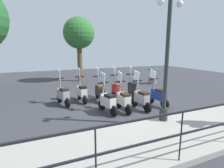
# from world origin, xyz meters

# --- Properties ---
(ground_plane) EXTENTS (28.00, 28.00, 0.00)m
(ground_plane) POSITION_xyz_m (0.00, 0.00, 0.00)
(ground_plane) COLOR #38383D
(promenade_walkway) EXTENTS (2.20, 20.00, 0.15)m
(promenade_walkway) POSITION_xyz_m (-3.15, 0.00, 0.07)
(promenade_walkway) COLOR #A39E93
(promenade_walkway) RESTS_ON ground_plane
(fence_railing) EXTENTS (0.04, 16.03, 1.07)m
(fence_railing) POSITION_xyz_m (-4.20, -0.00, 0.91)
(fence_railing) COLOR black
(fence_railing) RESTS_ON promenade_walkway
(lamp_post_near) EXTENTS (0.26, 0.90, 4.03)m
(lamp_post_near) POSITION_xyz_m (-2.40, -0.18, 1.93)
(lamp_post_near) COLOR #232D28
(lamp_post_near) RESTS_ON promenade_walkway
(tree_distant) EXTENTS (2.25, 2.25, 4.64)m
(tree_distant) POSITION_xyz_m (6.33, 0.48, 3.45)
(tree_distant) COLOR brown
(tree_distant) RESTS_ON ground_plane
(potted_palm) EXTENTS (1.06, 0.66, 1.05)m
(potted_palm) POSITION_xyz_m (3.32, -3.91, 0.45)
(potted_palm) COLOR slate
(potted_palm) RESTS_ON ground_plane
(scooter_near_0) EXTENTS (1.23, 0.46, 1.54)m
(scooter_near_0) POSITION_xyz_m (-0.82, -1.17, 0.48)
(scooter_near_0) COLOR black
(scooter_near_0) RESTS_ON ground_plane
(scooter_near_1) EXTENTS (1.23, 0.44, 1.54)m
(scooter_near_1) POSITION_xyz_m (-0.90, -0.28, 0.48)
(scooter_near_1) COLOR black
(scooter_near_1) RESTS_ON ground_plane
(scooter_near_2) EXTENTS (1.23, 0.44, 1.54)m
(scooter_near_2) POSITION_xyz_m (-0.82, 0.46, 0.48)
(scooter_near_2) COLOR black
(scooter_near_2) RESTS_ON ground_plane
(scooter_near_3) EXTENTS (1.22, 0.49, 1.54)m
(scooter_near_3) POSITION_xyz_m (-0.77, 1.10, 0.48)
(scooter_near_3) COLOR black
(scooter_near_3) RESTS_ON ground_plane
(scooter_far_0) EXTENTS (1.21, 0.53, 1.54)m
(scooter_far_0) POSITION_xyz_m (0.84, -0.85, 0.48)
(scooter_far_0) COLOR black
(scooter_far_0) RESTS_ON ground_plane
(scooter_far_1) EXTENTS (1.23, 0.44, 1.54)m
(scooter_far_1) POSITION_xyz_m (0.88, -0.02, 0.48)
(scooter_far_1) COLOR black
(scooter_far_1) RESTS_ON ground_plane
(scooter_far_2) EXTENTS (1.23, 0.44, 1.54)m
(scooter_far_2) POSITION_xyz_m (0.85, 0.85, 0.48)
(scooter_far_2) COLOR black
(scooter_far_2) RESTS_ON ground_plane
(scooter_far_3) EXTENTS (1.23, 0.44, 1.54)m
(scooter_far_3) POSITION_xyz_m (1.04, 1.64, 0.48)
(scooter_far_3) COLOR black
(scooter_far_3) RESTS_ON ground_plane
(scooter_far_4) EXTENTS (1.20, 0.53, 1.54)m
(scooter_far_4) POSITION_xyz_m (0.89, 2.50, 0.48)
(scooter_far_4) COLOR black
(scooter_far_4) RESTS_ON ground_plane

